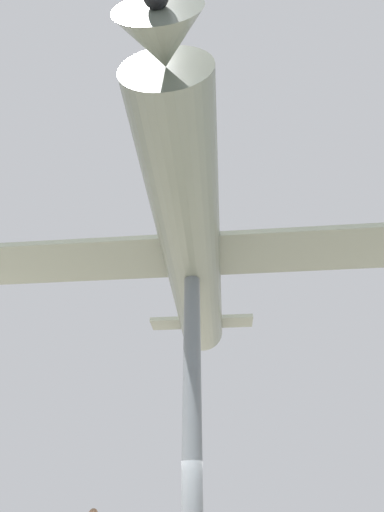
% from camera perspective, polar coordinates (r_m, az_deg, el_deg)
% --- Properties ---
extents(support_pylon_central, '(0.49, 0.49, 7.44)m').
position_cam_1_polar(support_pylon_central, '(9.39, 0.00, -23.56)').
color(support_pylon_central, slate).
rests_on(support_pylon_central, ground_plane).
extents(suspended_airplane, '(14.66, 13.48, 3.38)m').
position_cam_1_polar(suspended_airplane, '(11.23, -0.08, 0.62)').
color(suspended_airplane, slate).
rests_on(suspended_airplane, support_pylon_central).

